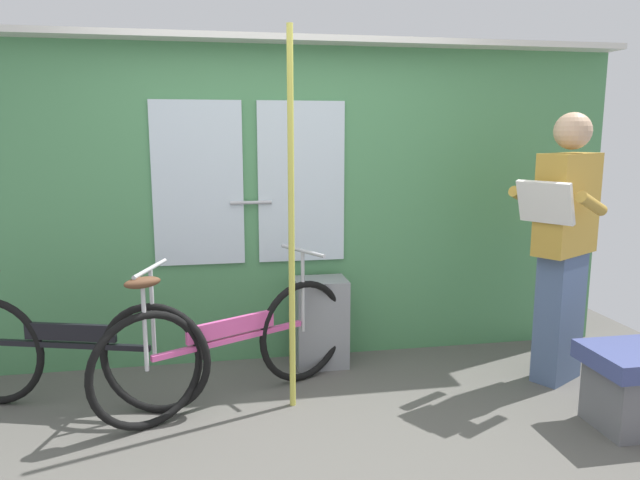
# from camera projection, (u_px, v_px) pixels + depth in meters

# --- Properties ---
(ground_plane) EXTENTS (5.86, 4.21, 0.04)m
(ground_plane) POSITION_uv_depth(u_px,v_px,m) (310.00, 449.00, 3.12)
(ground_plane) COLOR #56544F
(train_door_wall) EXTENTS (4.86, 0.28, 2.22)m
(train_door_wall) POSITION_uv_depth(u_px,v_px,m) (278.00, 197.00, 4.17)
(train_door_wall) COLOR #4C8C56
(train_door_wall) RESTS_ON ground_plane
(bicycle_near_door) EXTENTS (1.54, 0.87, 0.87)m
(bicycle_near_door) POSITION_uv_depth(u_px,v_px,m) (231.00, 345.00, 3.55)
(bicycle_near_door) COLOR black
(bicycle_near_door) RESTS_ON ground_plane
(bicycle_leaning_behind) EXTENTS (1.60, 0.62, 0.87)m
(bicycle_leaning_behind) POSITION_uv_depth(u_px,v_px,m) (70.00, 351.00, 3.47)
(bicycle_leaning_behind) COLOR black
(bicycle_leaning_behind) RESTS_ON ground_plane
(passenger_reading_newspaper) EXTENTS (0.63, 0.58, 1.72)m
(passenger_reading_newspaper) POSITION_uv_depth(u_px,v_px,m) (564.00, 243.00, 3.79)
(passenger_reading_newspaper) COLOR slate
(passenger_reading_newspaper) RESTS_ON ground_plane
(trash_bin_by_wall) EXTENTS (0.35, 0.28, 0.61)m
(trash_bin_by_wall) POSITION_uv_depth(u_px,v_px,m) (321.00, 322.00, 4.16)
(trash_bin_by_wall) COLOR gray
(trash_bin_by_wall) RESTS_ON ground_plane
(handrail_pole) EXTENTS (0.04, 0.04, 2.18)m
(handrail_pole) POSITION_uv_depth(u_px,v_px,m) (291.00, 225.00, 3.39)
(handrail_pole) COLOR #C6C14C
(handrail_pole) RESTS_ON ground_plane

